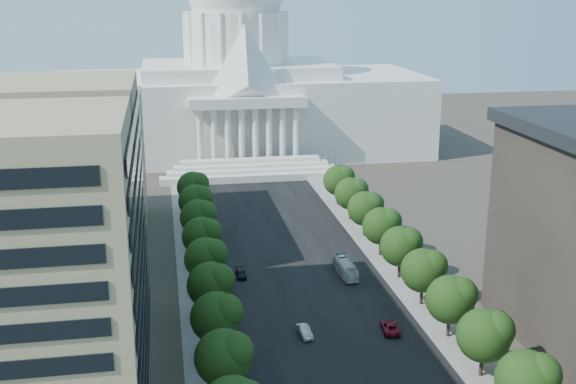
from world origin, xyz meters
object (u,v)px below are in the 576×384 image
car_red (390,327)px  city_bus (345,267)px  car_dark_b (241,274)px  car_silver (305,332)px

car_red → city_bus: city_bus is taller
city_bus → car_dark_b: bearing=172.9°
city_bus → car_silver: bearing=-119.0°
car_red → city_bus: (-1.20, 24.01, 0.69)m
car_dark_b → city_bus: city_bus is taller
car_red → car_dark_b: car_red is taller
car_silver → car_dark_b: car_silver is taller
car_silver → car_red: 13.67m
car_red → car_silver: bearing=4.7°
car_dark_b → city_bus: 19.72m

